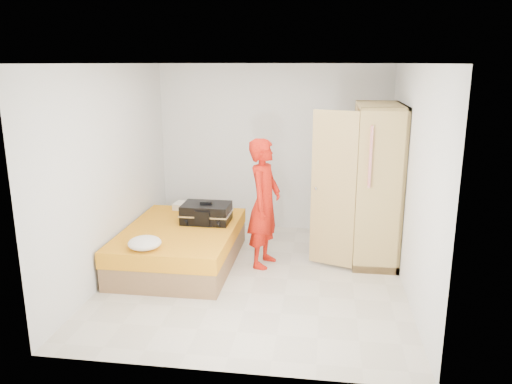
# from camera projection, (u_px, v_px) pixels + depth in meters

# --- Properties ---
(room) EXTENTS (4.00, 4.02, 2.60)m
(room) POSITION_uv_depth(u_px,v_px,m) (256.00, 176.00, 5.93)
(room) COLOR beige
(room) RESTS_ON ground
(bed) EXTENTS (1.42, 2.02, 0.50)m
(bed) POSITION_uv_depth(u_px,v_px,m) (181.00, 246.00, 6.63)
(bed) COLOR olive
(bed) RESTS_ON ground
(wardrobe) EXTENTS (1.14, 1.20, 2.10)m
(wardrobe) POSITION_uv_depth(u_px,v_px,m) (372.00, 187.00, 6.64)
(wardrobe) COLOR #D2B866
(wardrobe) RESTS_ON ground
(person) EXTENTS (0.53, 0.69, 1.69)m
(person) POSITION_uv_depth(u_px,v_px,m) (264.00, 203.00, 6.46)
(person) COLOR red
(person) RESTS_ON ground
(suitcase) EXTENTS (0.66, 0.50, 0.28)m
(suitcase) POSITION_uv_depth(u_px,v_px,m) (206.00, 213.00, 6.78)
(suitcase) COLOR black
(suitcase) RESTS_ON bed
(round_cushion) EXTENTS (0.39, 0.39, 0.15)m
(round_cushion) POSITION_uv_depth(u_px,v_px,m) (145.00, 243.00, 5.81)
(round_cushion) COLOR white
(round_cushion) RESTS_ON bed
(pillow) EXTENTS (0.54, 0.32, 0.09)m
(pillow) POSITION_uv_depth(u_px,v_px,m) (192.00, 206.00, 7.38)
(pillow) COLOR white
(pillow) RESTS_ON bed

